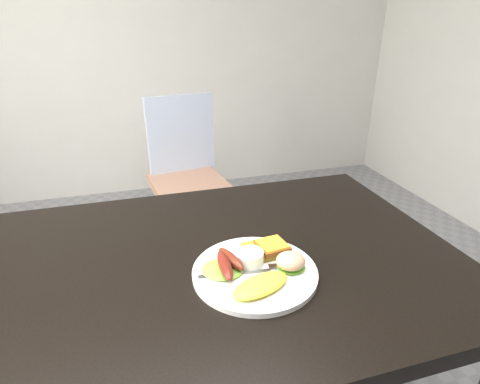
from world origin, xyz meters
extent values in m
cube|color=silver|center=(0.00, 2.25, 1.35)|extent=(4.00, 0.04, 2.70)
cube|color=black|center=(0.00, 0.00, 0.73)|extent=(1.20, 0.80, 0.04)
cube|color=#A6775F|center=(0.11, 1.17, 0.45)|extent=(0.44, 0.44, 0.05)
imported|color=#15518E|center=(-0.02, 0.51, 0.74)|extent=(0.58, 0.44, 1.47)
cylinder|color=white|center=(0.08, -0.09, 0.76)|extent=(0.28, 0.28, 0.01)
ellipsoid|color=#6BA228|center=(0.01, -0.08, 0.77)|extent=(0.12, 0.12, 0.01)
ellipsoid|color=#519029|center=(0.16, -0.11, 0.77)|extent=(0.07, 0.07, 0.01)
ellipsoid|color=#FDF62B|center=(0.07, -0.16, 0.77)|extent=(0.15, 0.11, 0.02)
ellipsoid|color=maroon|center=(0.01, -0.08, 0.78)|extent=(0.03, 0.11, 0.03)
ellipsoid|color=#5D1410|center=(0.03, -0.06, 0.78)|extent=(0.05, 0.10, 0.02)
cylinder|color=white|center=(0.07, -0.07, 0.78)|extent=(0.07, 0.07, 0.03)
cube|color=olive|center=(0.12, -0.03, 0.77)|extent=(0.09, 0.09, 0.01)
cube|color=brown|center=(0.14, -0.04, 0.78)|extent=(0.08, 0.08, 0.01)
ellipsoid|color=beige|center=(0.15, -0.11, 0.79)|extent=(0.07, 0.07, 0.04)
cube|color=#ADAFB7|center=(0.03, -0.10, 0.76)|extent=(0.16, 0.03, 0.00)
camera|label=1|loc=(-0.15, -0.75, 1.27)|focal=28.00mm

